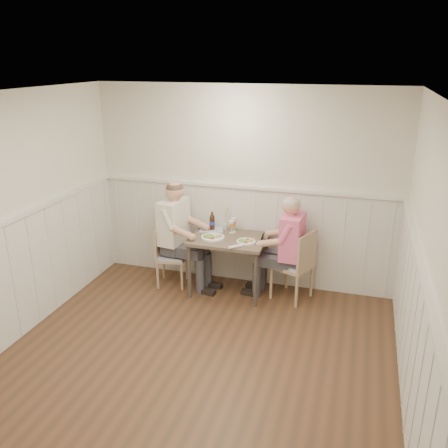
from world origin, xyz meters
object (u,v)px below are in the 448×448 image
at_px(chair_left, 168,254).
at_px(man_in_pink, 288,256).
at_px(dining_table, 229,245).
at_px(chair_right, 296,263).
at_px(diner_cream, 177,242).
at_px(grass_vase, 225,218).
at_px(beer_bottle, 212,222).

height_order(chair_left, man_in_pink, man_in_pink).
distance_m(dining_table, man_in_pink, 0.76).
distance_m(chair_right, man_in_pink, 0.13).
distance_m(diner_cream, grass_vase, 0.71).
height_order(dining_table, chair_left, chair_left).
xyz_separation_m(man_in_pink, diner_cream, (-1.46, -0.03, 0.03)).
relative_size(chair_left, beer_bottle, 3.23).
distance_m(chair_left, grass_vase, 0.90).
bearing_deg(grass_vase, beer_bottle, -156.63).
xyz_separation_m(chair_left, beer_bottle, (0.54, 0.23, 0.43)).
bearing_deg(chair_right, dining_table, -177.03).
height_order(diner_cream, beer_bottle, diner_cream).
height_order(beer_bottle, grass_vase, grass_vase).
bearing_deg(beer_bottle, chair_left, -156.91).
bearing_deg(chair_right, man_in_pink, 179.89).
height_order(chair_right, beer_bottle, beer_bottle).
bearing_deg(chair_left, grass_vase, 23.15).
relative_size(chair_right, chair_left, 1.14).
relative_size(man_in_pink, diner_cream, 0.95).
distance_m(diner_cream, beer_bottle, 0.53).
height_order(chair_right, grass_vase, grass_vase).
bearing_deg(diner_cream, man_in_pink, 1.09).
bearing_deg(chair_left, man_in_pink, 2.20).
height_order(dining_table, man_in_pink, man_in_pink).
height_order(chair_left, grass_vase, grass_vase).
relative_size(dining_table, man_in_pink, 0.70).
bearing_deg(man_in_pink, grass_vase, 164.84).
bearing_deg(man_in_pink, chair_right, -0.11).
bearing_deg(diner_cream, dining_table, -1.40).
bearing_deg(chair_right, diner_cream, -179.00).
height_order(dining_table, beer_bottle, beer_bottle).
bearing_deg(dining_table, grass_vase, 114.39).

